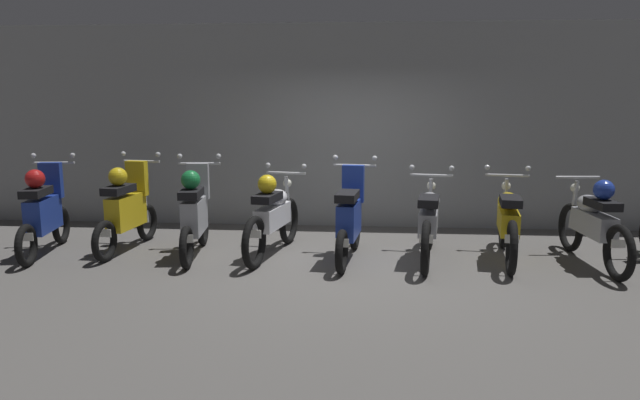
# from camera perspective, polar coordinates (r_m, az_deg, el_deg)

# --- Properties ---
(ground_plane) EXTENTS (80.00, 80.00, 0.00)m
(ground_plane) POSITION_cam_1_polar(r_m,az_deg,el_deg) (7.29, 2.75, -6.30)
(ground_plane) COLOR #565451
(back_wall) EXTENTS (16.00, 0.30, 3.16)m
(back_wall) POSITION_cam_1_polar(r_m,az_deg,el_deg) (9.36, 3.29, 7.14)
(back_wall) COLOR gray
(back_wall) RESTS_ON ground
(motorbike_slot_0) EXTENTS (0.58, 1.68, 1.29)m
(motorbike_slot_0) POSITION_cam_1_polar(r_m,az_deg,el_deg) (8.46, -25.24, -1.02)
(motorbike_slot_0) COLOR black
(motorbike_slot_0) RESTS_ON ground
(motorbike_slot_1) EXTENTS (0.59, 1.68, 1.29)m
(motorbike_slot_1) POSITION_cam_1_polar(r_m,az_deg,el_deg) (8.27, -18.23, -0.80)
(motorbike_slot_1) COLOR black
(motorbike_slot_1) RESTS_ON ground
(motorbike_slot_2) EXTENTS (0.59, 1.68, 1.29)m
(motorbike_slot_2) POSITION_cam_1_polar(r_m,az_deg,el_deg) (7.73, -12.07, -1.23)
(motorbike_slot_2) COLOR black
(motorbike_slot_2) RESTS_ON ground
(motorbike_slot_3) EXTENTS (0.63, 1.93, 1.15)m
(motorbike_slot_3) POSITION_cam_1_polar(r_m,az_deg,el_deg) (7.63, -4.59, -1.49)
(motorbike_slot_3) COLOR black
(motorbike_slot_3) RESTS_ON ground
(motorbike_slot_4) EXTENTS (0.59, 1.68, 1.29)m
(motorbike_slot_4) POSITION_cam_1_polar(r_m,az_deg,el_deg) (7.39, 2.88, -1.86)
(motorbike_slot_4) COLOR black
(motorbike_slot_4) RESTS_ON ground
(motorbike_slot_5) EXTENTS (0.58, 1.94, 1.15)m
(motorbike_slot_5) POSITION_cam_1_polar(r_m,az_deg,el_deg) (7.52, 10.50, -2.08)
(motorbike_slot_5) COLOR black
(motorbike_slot_5) RESTS_ON ground
(motorbike_slot_6) EXTENTS (0.58, 1.94, 1.15)m
(motorbike_slot_6) POSITION_cam_1_polar(r_m,az_deg,el_deg) (7.76, 17.78, -2.03)
(motorbike_slot_6) COLOR black
(motorbike_slot_6) RESTS_ON ground
(motorbike_slot_7) EXTENTS (0.56, 1.95, 1.08)m
(motorbike_slot_7) POSITION_cam_1_polar(r_m,az_deg,el_deg) (7.91, 25.01, -2.02)
(motorbike_slot_7) COLOR black
(motorbike_slot_7) RESTS_ON ground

